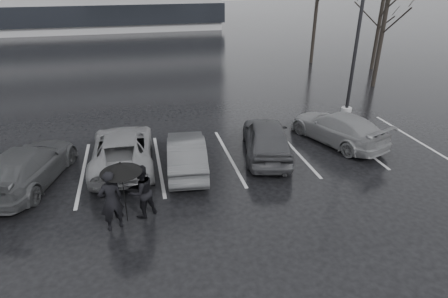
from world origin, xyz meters
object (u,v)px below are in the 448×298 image
car_west_a (187,154)px  tree_ne (380,20)px  tree_north (317,6)px  car_east (338,128)px  car_west_c (27,166)px  car_main (267,138)px  pedestrian_left (111,201)px  tree_east (384,21)px  pedestrian_right (142,191)px  car_west_b (122,149)px  lamp_post (359,24)px

car_west_a → tree_ne: (15.69, 12.14, 2.85)m
tree_north → car_east: bearing=-111.2°
car_west_c → tree_ne: 24.45m
car_main → car_west_a: bearing=21.1°
car_east → pedestrian_left: (-9.24, -3.98, 0.28)m
pedestrian_left → tree_north: 23.65m
tree_east → tree_ne: (2.50, 4.00, -0.50)m
car_east → tree_ne: (9.02, 11.20, 2.84)m
car_west_a → tree_north: (12.19, 15.14, 3.60)m
car_west_c → pedestrian_right: pedestrian_right is taller
car_west_b → pedestrian_left: bearing=88.0°
car_west_b → car_west_c: 3.25m
pedestrian_right → lamp_post: size_ratio=0.18×
lamp_post → tree_north: size_ratio=1.14×
car_main → pedestrian_left: (-5.85, -3.51, 0.20)m
car_east → pedestrian_right: bearing=3.0°
car_west_b → pedestrian_left: (-0.26, -3.97, 0.27)m
car_main → car_west_b: size_ratio=0.90×
car_main → tree_ne: size_ratio=0.62×
tree_north → lamp_post: bearing=-105.9°
car_west_a → tree_east: (13.19, 8.14, 3.35)m
tree_north → pedestrian_left: bearing=-129.1°
car_west_b → tree_north: 20.62m
tree_east → pedestrian_left: bearing=-144.6°
car_west_b → lamp_post: bearing=-161.9°
lamp_post → car_main: bearing=-146.7°
pedestrian_right → lamp_post: bearing=-178.0°
car_west_c → tree_ne: (21.18, 11.88, 2.82)m
lamp_post → car_west_b: bearing=-163.6°
car_main → tree_east: size_ratio=0.54×
car_main → pedestrian_left: bearing=44.0°
car_main → tree_north: bearing=-108.2°
pedestrian_right → lamp_post: (10.81, 6.87, 3.58)m
car_main → pedestrian_right: (-5.00, -3.06, 0.11)m
lamp_post → pedestrian_right: bearing=-147.5°
tree_north → tree_ne: bearing=-40.6°
pedestrian_left → pedestrian_right: bearing=-173.4°
car_main → car_west_c: 8.78m
car_west_b → tree_ne: 21.40m
car_east → pedestrian_left: pedestrian_left is taller
pedestrian_right → car_main: bearing=-179.0°
pedestrian_left → lamp_post: bearing=-168.9°
pedestrian_right → car_west_b: bearing=-110.9°
car_west_b → pedestrian_left: pedestrian_left is taller
tree_east → car_west_a: bearing=-148.3°
tree_east → tree_north: bearing=98.1°
pedestrian_left → lamp_post: lamp_post is taller
car_west_b → pedestrian_left: size_ratio=2.55×
car_main → pedestrian_right: size_ratio=2.55×
pedestrian_left → car_west_c: bearing=-69.5°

